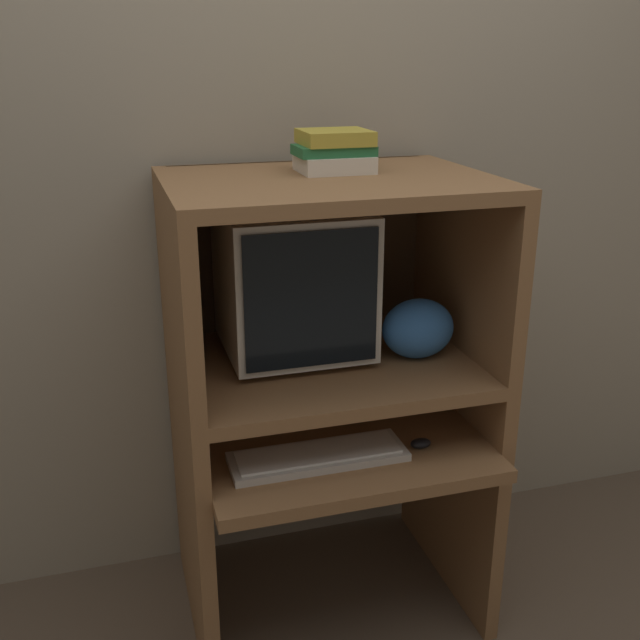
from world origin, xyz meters
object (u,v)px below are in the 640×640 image
at_px(crt_monitor, 293,281).
at_px(book_stack, 334,151).
at_px(mouse, 421,443).
at_px(snack_bag, 418,328).
at_px(keyboard, 318,456).

height_order(crt_monitor, book_stack, book_stack).
bearing_deg(mouse, snack_bag, 72.72).
distance_m(snack_bag, book_stack, 0.53).
distance_m(mouse, book_stack, 0.81).
distance_m(mouse, snack_bag, 0.31).
relative_size(keyboard, snack_bag, 2.25).
xyz_separation_m(keyboard, mouse, (0.28, -0.02, 0.00)).
relative_size(snack_bag, book_stack, 1.00).
bearing_deg(crt_monitor, mouse, -47.07).
xyz_separation_m(crt_monitor, keyboard, (-0.01, -0.28, -0.39)).
bearing_deg(keyboard, mouse, -3.07).
height_order(snack_bag, book_stack, book_stack).
height_order(keyboard, book_stack, book_stack).
height_order(crt_monitor, keyboard, crt_monitor).
relative_size(mouse, book_stack, 0.28).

